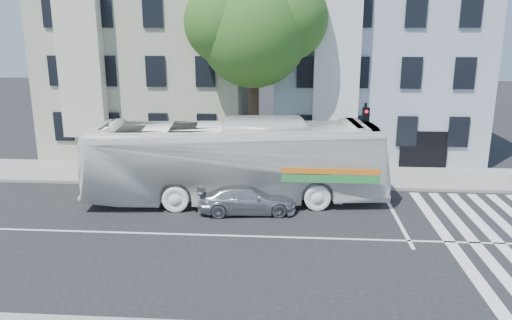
# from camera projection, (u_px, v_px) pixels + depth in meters

# --- Properties ---
(ground) EXTENTS (120.00, 120.00, 0.00)m
(ground) POSITION_uv_depth(u_px,v_px,m) (237.00, 236.00, 19.18)
(ground) COLOR black
(ground) RESTS_ON ground
(sidewalk_far) EXTENTS (80.00, 4.00, 0.15)m
(sidewalk_far) POSITION_uv_depth(u_px,v_px,m) (253.00, 175.00, 26.87)
(sidewalk_far) COLOR gray
(sidewalk_far) RESTS_ON ground
(building_left) EXTENTS (12.00, 10.00, 11.00)m
(building_left) POSITION_uv_depth(u_px,v_px,m) (155.00, 63.00, 32.70)
(building_left) COLOR #A3A98D
(building_left) RESTS_ON ground
(building_right) EXTENTS (12.00, 10.00, 11.00)m
(building_right) POSITION_uv_depth(u_px,v_px,m) (371.00, 64.00, 31.74)
(building_right) COLOR #A0AFBF
(building_right) RESTS_ON ground
(street_tree) EXTENTS (7.30, 5.90, 11.10)m
(street_tree) POSITION_uv_depth(u_px,v_px,m) (255.00, 26.00, 25.58)
(street_tree) COLOR #2D2116
(street_tree) RESTS_ON ground
(bus) EXTENTS (4.50, 13.75, 3.76)m
(bus) POSITION_uv_depth(u_px,v_px,m) (236.00, 161.00, 22.67)
(bus) COLOR white
(bus) RESTS_ON ground
(sedan) EXTENTS (2.16, 4.39, 1.23)m
(sedan) POSITION_uv_depth(u_px,v_px,m) (247.00, 199.00, 21.52)
(sedan) COLOR #B6B9BD
(sedan) RESTS_ON ground
(hedge) EXTENTS (8.15, 4.10, 0.70)m
(hedge) POSITION_uv_depth(u_px,v_px,m) (215.00, 173.00, 25.73)
(hedge) COLOR #215E1E
(hedge) RESTS_ON sidewalk_far
(traffic_signal) EXTENTS (0.44, 0.53, 4.32)m
(traffic_signal) POSITION_uv_depth(u_px,v_px,m) (364.00, 135.00, 23.81)
(traffic_signal) COLOR black
(traffic_signal) RESTS_ON ground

